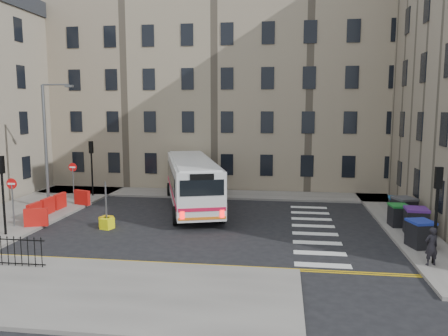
% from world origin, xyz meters
% --- Properties ---
extents(ground, '(120.00, 120.00, 0.00)m').
position_xyz_m(ground, '(0.00, 0.00, 0.00)').
color(ground, black).
rests_on(ground, ground).
extents(pavement_north, '(36.00, 3.20, 0.15)m').
position_xyz_m(pavement_north, '(-6.00, 8.60, 0.07)').
color(pavement_north, slate).
rests_on(pavement_north, ground).
extents(pavement_east, '(2.40, 26.00, 0.15)m').
position_xyz_m(pavement_east, '(9.00, 4.00, 0.07)').
color(pavement_east, slate).
rests_on(pavement_east, ground).
extents(pavement_west, '(6.00, 22.00, 0.15)m').
position_xyz_m(pavement_west, '(-14.00, 1.00, 0.07)').
color(pavement_west, slate).
rests_on(pavement_west, ground).
extents(pavement_sw, '(20.00, 6.00, 0.15)m').
position_xyz_m(pavement_sw, '(-7.00, -10.00, 0.07)').
color(pavement_sw, slate).
rests_on(pavement_sw, ground).
extents(terrace_north, '(38.30, 10.80, 17.20)m').
position_xyz_m(terrace_north, '(-7.00, 15.50, 8.62)').
color(terrace_north, gray).
rests_on(terrace_north, ground).
extents(traffic_light_east, '(0.28, 0.22, 4.10)m').
position_xyz_m(traffic_light_east, '(8.60, -5.50, 2.87)').
color(traffic_light_east, black).
rests_on(traffic_light_east, pavement_east).
extents(traffic_light_nw, '(0.28, 0.22, 4.10)m').
position_xyz_m(traffic_light_nw, '(-12.00, 6.50, 2.87)').
color(traffic_light_nw, black).
rests_on(traffic_light_nw, pavement_west).
extents(traffic_light_sw, '(0.28, 0.22, 4.10)m').
position_xyz_m(traffic_light_sw, '(-12.00, -4.00, 2.87)').
color(traffic_light_sw, black).
rests_on(traffic_light_sw, pavement_west).
extents(streetlamp, '(0.50, 0.22, 8.14)m').
position_xyz_m(streetlamp, '(-13.00, 2.00, 4.34)').
color(streetlamp, '#595B5E').
rests_on(streetlamp, pavement_west).
extents(no_entry_north, '(0.60, 0.08, 3.00)m').
position_xyz_m(no_entry_north, '(-12.50, 4.50, 2.08)').
color(no_entry_north, '#595B5E').
rests_on(no_entry_north, pavement_west).
extents(no_entry_south, '(0.60, 0.08, 3.00)m').
position_xyz_m(no_entry_south, '(-12.50, -2.50, 2.08)').
color(no_entry_south, '#595B5E').
rests_on(no_entry_south, pavement_west).
extents(roadworks_barriers, '(1.66, 6.26, 1.00)m').
position_xyz_m(roadworks_barriers, '(-11.84, 0.50, 0.65)').
color(roadworks_barriers, red).
rests_on(roadworks_barriers, pavement_west).
extents(bus, '(6.14, 12.17, 3.25)m').
position_xyz_m(bus, '(-3.81, 4.00, 1.88)').
color(bus, silver).
rests_on(bus, ground).
extents(wheelie_bin_a, '(1.28, 1.38, 1.28)m').
position_xyz_m(wheelie_bin_a, '(8.70, -3.26, 0.80)').
color(wheelie_bin_a, black).
rests_on(wheelie_bin_a, pavement_east).
extents(wheelie_bin_b, '(1.20, 1.35, 1.40)m').
position_xyz_m(wheelie_bin_b, '(9.11, -1.10, 0.86)').
color(wheelie_bin_b, black).
rests_on(wheelie_bin_b, pavement_east).
extents(wheelie_bin_c, '(1.05, 1.18, 1.22)m').
position_xyz_m(wheelie_bin_c, '(8.65, 0.52, 0.76)').
color(wheelie_bin_c, black).
rests_on(wheelie_bin_c, pavement_east).
extents(wheelie_bin_d, '(1.42, 1.53, 1.38)m').
position_xyz_m(wheelie_bin_d, '(9.26, 1.77, 0.84)').
color(wheelie_bin_d, black).
rests_on(wheelie_bin_d, pavement_east).
extents(wheelie_bin_e, '(1.04, 1.17, 1.18)m').
position_xyz_m(wheelie_bin_e, '(9.10, 2.79, 0.75)').
color(wheelie_bin_e, black).
rests_on(wheelie_bin_e, pavement_east).
extents(pedestrian, '(0.68, 0.54, 1.62)m').
position_xyz_m(pedestrian, '(8.41, -5.76, 0.96)').
color(pedestrian, black).
rests_on(pedestrian, pavement_east).
extents(bollard_yellow, '(0.72, 0.72, 0.60)m').
position_xyz_m(bollard_yellow, '(-7.62, -1.36, 0.30)').
color(bollard_yellow, '#EAB30D').
rests_on(bollard_yellow, ground).
extents(bollard_chevron, '(0.75, 0.75, 0.60)m').
position_xyz_m(bollard_chevron, '(-7.40, -1.77, 0.30)').
color(bollard_chevron, '#EFEC0E').
rests_on(bollard_chevron, ground).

